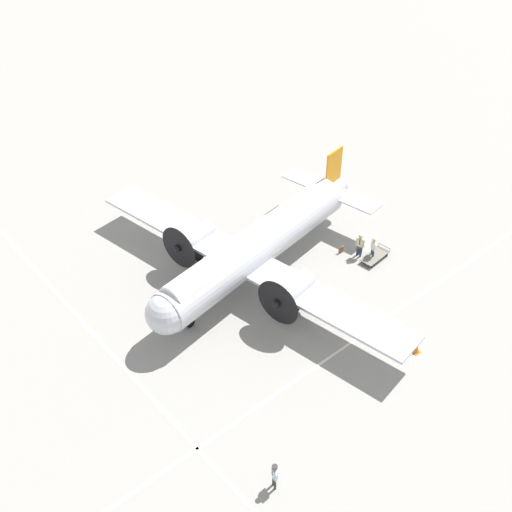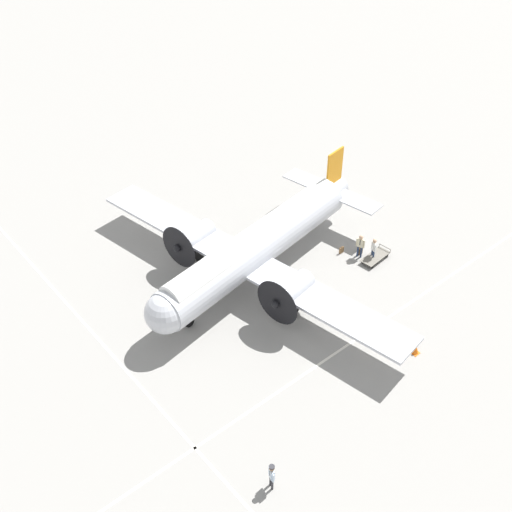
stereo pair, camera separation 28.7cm
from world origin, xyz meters
name	(u,v)px [view 1 (the left image)]	position (x,y,z in m)	size (l,w,h in m)	color
ground_plane	(256,276)	(0.00, 0.00, 0.00)	(300.00, 300.00, 0.00)	gray
apron_line_eastwest	(347,345)	(0.00, 8.54, 0.00)	(120.00, 0.16, 0.01)	silver
apron_line_northsouth	(112,355)	(11.25, 0.00, 0.00)	(0.16, 120.00, 0.01)	silver
airliner_main	(252,249)	(0.42, 0.07, 2.57)	(19.25, 24.93, 5.92)	silver
crew_foreground	(274,474)	(9.67, 12.74, 1.09)	(0.37, 0.55, 1.73)	#2D2D33
passenger_boarding	(360,243)	(-6.95, 3.07, 1.14)	(0.35, 0.60, 1.86)	navy
ramp_agent	(373,246)	(-7.44, 3.89, 1.10)	(0.35, 0.56, 1.79)	navy
suitcase_near_door	(360,250)	(-7.21, 2.92, 0.29)	(0.41, 0.13, 0.61)	#47331E
suitcase_upright_spare	(341,250)	(-6.29, 1.97, 0.25)	(0.36, 0.13, 0.53)	brown
baggage_cart	(375,256)	(-7.56, 4.05, 0.28)	(2.41, 1.24, 0.56)	#6B665B
traffic_cone	(416,349)	(-2.71, 11.57, 0.28)	(0.46, 0.46, 0.61)	orange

